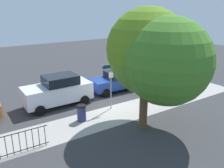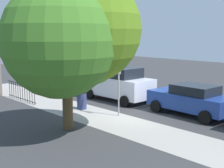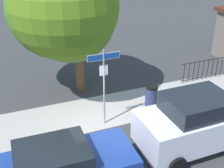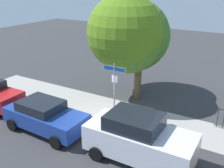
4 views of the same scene
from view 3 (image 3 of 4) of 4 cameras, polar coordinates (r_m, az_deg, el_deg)
ground_plane at (r=11.64m, az=-2.52°, el=-8.94°), size 60.00×60.00×0.00m
sidewalk_strip at (r=13.29m, az=3.77°, el=-3.99°), size 24.00×2.60×0.00m
street_sign at (r=10.97m, az=-1.59°, el=1.93°), size 1.26×0.07×3.16m
shade_tree at (r=13.02m, az=-9.56°, el=13.97°), size 4.55×5.92×6.50m
car_blue at (r=8.96m, az=-9.90°, el=-15.68°), size 4.34×2.11×1.57m
car_white at (r=10.79m, az=16.69°, el=-6.86°), size 4.54×2.17×2.06m
iron_fence at (r=16.32m, az=18.46°, el=2.91°), size 3.54×0.04×1.07m
trash_bin at (r=13.05m, az=7.60°, el=-2.31°), size 0.55×0.55×0.98m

